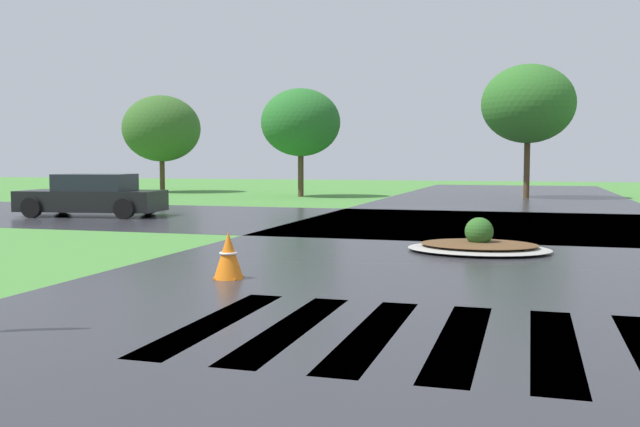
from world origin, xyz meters
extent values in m
cube|color=#2B2B30|center=(0.00, 10.00, 0.00)|extent=(10.99, 80.00, 0.01)
cube|color=#2B2B30|center=(0.00, 18.26, 0.00)|extent=(90.00, 9.89, 0.01)
cube|color=white|center=(-2.25, 4.80, 0.00)|extent=(0.45, 3.24, 0.01)
cube|color=white|center=(-1.35, 4.80, 0.00)|extent=(0.45, 3.24, 0.01)
cube|color=white|center=(-0.45, 4.80, 0.00)|extent=(0.45, 3.24, 0.01)
cube|color=white|center=(0.45, 4.80, 0.00)|extent=(0.45, 3.24, 0.01)
cube|color=white|center=(1.35, 4.80, 0.00)|extent=(0.45, 3.24, 0.01)
ellipsoid|color=#9E9B93|center=(0.14, 11.89, 0.06)|extent=(2.80, 2.19, 0.12)
ellipsoid|color=brown|center=(0.14, 11.89, 0.15)|extent=(2.29, 1.79, 0.10)
sphere|color=#2D6023|center=(0.14, 11.89, 0.40)|extent=(0.56, 0.56, 0.56)
cube|color=black|center=(-12.44, 17.46, 0.50)|extent=(4.70, 2.41, 0.66)
cube|color=#1E232B|center=(-12.30, 17.48, 1.09)|extent=(2.46, 1.90, 0.53)
cylinder|color=black|center=(-13.83, 16.32, 0.32)|extent=(0.66, 0.30, 0.64)
cylinder|color=black|center=(-14.08, 18.20, 0.32)|extent=(0.66, 0.30, 0.64)
cylinder|color=black|center=(-10.80, 16.73, 0.32)|extent=(0.66, 0.30, 0.64)
cylinder|color=black|center=(-11.06, 18.61, 0.32)|extent=(0.66, 0.30, 0.64)
cone|color=orange|center=(-3.29, 7.52, 0.36)|extent=(0.46, 0.46, 0.72)
torus|color=white|center=(-3.29, 7.52, 0.39)|extent=(0.28, 0.28, 0.04)
cube|color=orange|center=(-3.29, 7.52, 0.01)|extent=(0.36, 0.36, 0.03)
cylinder|color=#4C3823|center=(-18.74, 33.46, 1.02)|extent=(0.28, 0.28, 2.04)
ellipsoid|color=#345F24|center=(-18.74, 33.46, 3.55)|extent=(4.33, 4.33, 3.68)
cylinder|color=#4C3823|center=(-9.76, 30.97, 1.14)|extent=(0.28, 0.28, 2.28)
ellipsoid|color=#266827|center=(-9.76, 30.97, 3.64)|extent=(3.89, 3.89, 3.31)
cylinder|color=#4C3823|center=(0.91, 32.71, 1.46)|extent=(0.28, 0.28, 2.92)
ellipsoid|color=#2F6926|center=(0.91, 32.71, 4.44)|extent=(4.34, 4.34, 3.69)
camera|label=1|loc=(1.09, -2.38, 1.81)|focal=40.00mm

